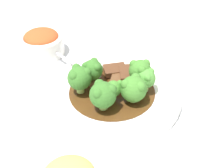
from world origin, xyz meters
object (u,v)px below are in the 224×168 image
object	(u,v)px
broccoli_floret_1	(92,69)
serving_spoon	(84,70)
main_plate	(112,93)
beef_strip_3	(100,90)
beef_strip_0	(118,81)
broccoli_floret_2	(80,77)
broccoli_floret_5	(103,94)
broccoli_floret_6	(140,71)
beef_strip_1	(129,74)
beef_strip_2	(115,70)
broccoli_floret_3	(146,78)
side_bowl_kimchi	(42,42)
broccoli_floret_4	(134,88)
sauce_dish	(222,86)
broccoli_floret_0	(116,88)

from	to	relation	value
broccoli_floret_1	serving_spoon	bearing A→B (deg)	-153.93
main_plate	beef_strip_3	xyz separation A→B (m)	(0.00, -0.02, 0.01)
beef_strip_0	beef_strip_3	distance (m)	0.05
broccoli_floret_2	broccoli_floret_5	xyz separation A→B (m)	(0.06, 0.04, -0.00)
broccoli_floret_5	broccoli_floret_6	size ratio (longest dim) A/B	1.04
beef_strip_1	broccoli_floret_2	distance (m)	0.11
main_plate	beef_strip_2	size ratio (longest dim) A/B	5.36
beef_strip_3	broccoli_floret_3	bearing A→B (deg)	88.00
main_plate	broccoli_floret_3	bearing A→B (deg)	83.38
main_plate	broccoli_floret_6	world-z (taller)	broccoli_floret_6
broccoli_floret_2	main_plate	bearing A→B (deg)	88.26
broccoli_floret_2	broccoli_floret_3	size ratio (longest dim) A/B	1.17
beef_strip_3	broccoli_floret_6	bearing A→B (deg)	103.63
beef_strip_2	beef_strip_3	distance (m)	0.08
beef_strip_1	side_bowl_kimchi	bearing A→B (deg)	-126.07
broccoli_floret_4	broccoli_floret_5	bearing A→B (deg)	-73.90
beef_strip_1	beef_strip_2	world-z (taller)	beef_strip_1
main_plate	broccoli_floret_5	world-z (taller)	broccoli_floret_5
beef_strip_0	broccoli_floret_6	size ratio (longest dim) A/B	1.11
side_bowl_kimchi	beef_strip_1	bearing A→B (deg)	53.93
beef_strip_1	broccoli_floret_5	xyz separation A→B (m)	(0.10, -0.06, 0.03)
beef_strip_0	broccoli_floret_4	distance (m)	0.07
main_plate	beef_strip_3	size ratio (longest dim) A/B	5.30
beef_strip_1	broccoli_floret_3	bearing A→B (deg)	29.35
broccoli_floret_4	serving_spoon	bearing A→B (deg)	-138.03
beef_strip_0	broccoli_floret_3	xyz separation A→B (m)	(0.03, 0.05, 0.03)
beef_strip_0	broccoli_floret_3	size ratio (longest dim) A/B	1.25
beef_strip_0	beef_strip_2	distance (m)	0.04
main_plate	broccoli_floret_3	distance (m)	0.08
broccoli_floret_3	serving_spoon	world-z (taller)	broccoli_floret_3
broccoli_floret_4	broccoli_floret_6	size ratio (longest dim) A/B	0.97
beef_strip_2	sauce_dish	xyz separation A→B (m)	(0.05, 0.23, -0.02)
beef_strip_2	broccoli_floret_5	xyz separation A→B (m)	(0.12, -0.03, 0.03)
beef_strip_1	broccoli_floret_1	size ratio (longest dim) A/B	1.06
sauce_dish	broccoli_floret_0	bearing A→B (deg)	-81.77
beef_strip_0	broccoli_floret_0	size ratio (longest dim) A/B	1.55
beef_strip_0	broccoli_floret_5	bearing A→B (deg)	-25.42
broccoli_floret_5	side_bowl_kimchi	world-z (taller)	broccoli_floret_5
side_bowl_kimchi	sauce_dish	bearing A→B (deg)	65.76
broccoli_floret_3	broccoli_floret_5	bearing A→B (deg)	-62.79
broccoli_floret_6	broccoli_floret_4	bearing A→B (deg)	-21.91
beef_strip_1	broccoli_floret_6	bearing A→B (deg)	36.60
main_plate	broccoli_floret_1	world-z (taller)	broccoli_floret_1
beef_strip_2	broccoli_floret_0	size ratio (longest dim) A/B	1.33
side_bowl_kimchi	broccoli_floret_6	bearing A→B (deg)	51.89
main_plate	side_bowl_kimchi	bearing A→B (deg)	-139.68
broccoli_floret_1	broccoli_floret_4	xyz separation A→B (m)	(0.07, 0.08, -0.00)
beef_strip_2	main_plate	bearing A→B (deg)	-11.12
broccoli_floret_6	serving_spoon	xyz separation A→B (m)	(-0.05, -0.11, -0.03)
broccoli_floret_1	serving_spoon	distance (m)	0.05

